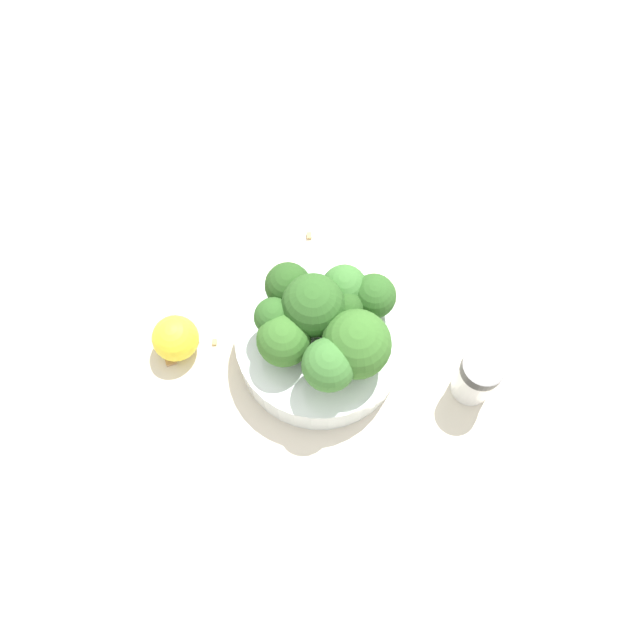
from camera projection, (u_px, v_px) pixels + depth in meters
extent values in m
plane|color=beige|center=(320.00, 351.00, 0.60)|extent=(3.00, 3.00, 0.00)
cylinder|color=silver|center=(320.00, 344.00, 0.58)|extent=(0.16, 0.16, 0.04)
cylinder|color=#84AD66|center=(316.00, 316.00, 0.56)|extent=(0.02, 0.02, 0.03)
sphere|color=#2D5B23|center=(316.00, 304.00, 0.53)|extent=(0.06, 0.06, 0.06)
cylinder|color=#7A9E5B|center=(355.00, 354.00, 0.54)|extent=(0.02, 0.02, 0.03)
sphere|color=#386B28|center=(356.00, 344.00, 0.52)|extent=(0.06, 0.06, 0.06)
cylinder|color=#7A9E5B|center=(329.00, 374.00, 0.53)|extent=(0.02, 0.02, 0.03)
sphere|color=#3D7533|center=(329.00, 365.00, 0.51)|extent=(0.05, 0.05, 0.05)
cylinder|color=#7A9E5B|center=(286.00, 351.00, 0.55)|extent=(0.02, 0.02, 0.02)
sphere|color=#386B28|center=(285.00, 343.00, 0.53)|extent=(0.05, 0.05, 0.05)
cylinder|color=#84AD66|center=(275.00, 326.00, 0.55)|extent=(0.02, 0.02, 0.03)
sphere|color=#2D5B23|center=(274.00, 317.00, 0.53)|extent=(0.03, 0.03, 0.03)
cylinder|color=#7A9E5B|center=(289.00, 295.00, 0.57)|extent=(0.03, 0.03, 0.02)
sphere|color=#28511E|center=(288.00, 285.00, 0.55)|extent=(0.04, 0.04, 0.04)
cylinder|color=#8EB770|center=(345.00, 317.00, 0.56)|extent=(0.02, 0.02, 0.03)
sphere|color=#28511E|center=(346.00, 309.00, 0.54)|extent=(0.03, 0.03, 0.03)
cylinder|color=#7A9E5B|center=(343.00, 297.00, 0.57)|extent=(0.02, 0.02, 0.02)
sphere|color=#3D7533|center=(344.00, 288.00, 0.55)|extent=(0.04, 0.04, 0.04)
cylinder|color=#7A9E5B|center=(374.00, 309.00, 0.56)|extent=(0.02, 0.02, 0.02)
sphere|color=#2D5B23|center=(376.00, 300.00, 0.55)|extent=(0.04, 0.04, 0.04)
cylinder|color=silver|center=(475.00, 379.00, 0.56)|extent=(0.04, 0.04, 0.05)
cylinder|color=#2D2D2D|center=(483.00, 368.00, 0.54)|extent=(0.04, 0.04, 0.01)
sphere|color=yellow|center=(176.00, 338.00, 0.58)|extent=(0.04, 0.04, 0.04)
cube|color=tan|center=(309.00, 235.00, 0.65)|extent=(0.01, 0.01, 0.01)
cube|color=tan|center=(214.00, 342.00, 0.60)|extent=(0.01, 0.01, 0.01)
cube|color=#AD7F4C|center=(170.00, 361.00, 0.59)|extent=(0.01, 0.01, 0.01)
cube|color=tan|center=(195.00, 338.00, 0.60)|extent=(0.01, 0.01, 0.01)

